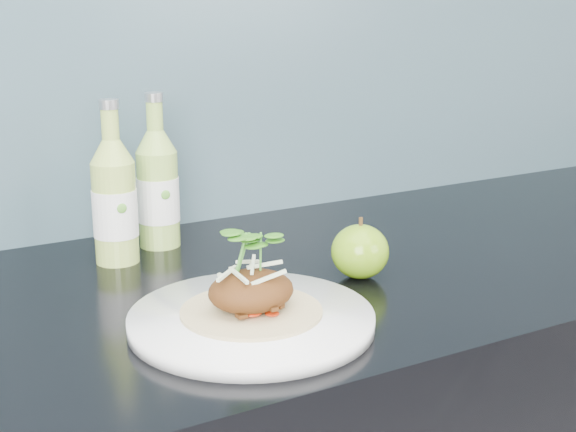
% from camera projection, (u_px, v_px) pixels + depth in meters
% --- Properties ---
extents(dinner_plate, '(0.35, 0.35, 0.02)m').
position_uv_depth(dinner_plate, '(251.00, 320.00, 0.87)').
color(dinner_plate, white).
rests_on(dinner_plate, kitchen_counter).
extents(pork_taco, '(0.16, 0.16, 0.10)m').
position_uv_depth(pork_taco, '(251.00, 288.00, 0.86)').
color(pork_taco, tan).
rests_on(pork_taco, dinner_plate).
extents(green_apple, '(0.08, 0.08, 0.08)m').
position_uv_depth(green_apple, '(360.00, 251.00, 1.02)').
color(green_apple, '#51860E').
rests_on(green_apple, kitchen_counter).
extents(cider_bottle_left, '(0.08, 0.08, 0.22)m').
position_uv_depth(cider_bottle_left, '(115.00, 202.00, 1.07)').
color(cider_bottle_left, '#A5C452').
rests_on(cider_bottle_left, kitchen_counter).
extents(cider_bottle_right, '(0.07, 0.07, 0.22)m').
position_uv_depth(cider_bottle_right, '(158.00, 189.00, 1.14)').
color(cider_bottle_right, '#98C150').
rests_on(cider_bottle_right, kitchen_counter).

